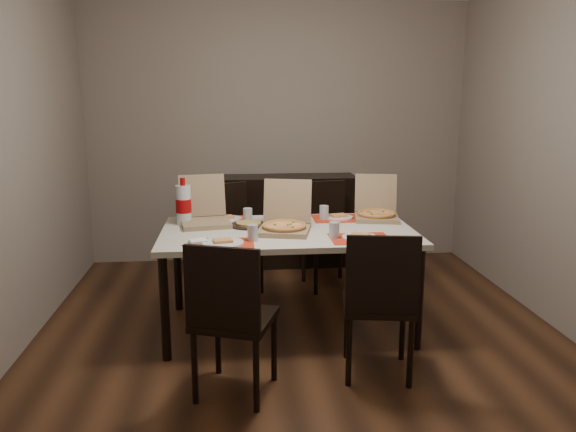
% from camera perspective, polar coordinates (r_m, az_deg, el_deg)
% --- Properties ---
extents(ground, '(3.80, 4.00, 0.02)m').
position_cam_1_polar(ground, '(4.10, 1.33, -12.40)').
color(ground, '#482916').
rests_on(ground, ground).
extents(room_walls, '(3.84, 4.02, 2.62)m').
position_cam_1_polar(room_walls, '(4.15, 0.72, 12.75)').
color(room_walls, gray).
rests_on(room_walls, ground).
extents(sideboard, '(1.50, 0.40, 0.90)m').
position_cam_1_polar(sideboard, '(5.63, -0.82, -0.48)').
color(sideboard, black).
rests_on(sideboard, ground).
extents(dining_table, '(1.80, 1.00, 0.75)m').
position_cam_1_polar(dining_table, '(4.04, 0.00, -2.31)').
color(dining_table, beige).
rests_on(dining_table, ground).
extents(chair_near_left, '(0.54, 0.54, 0.93)m').
position_cam_1_polar(chair_near_left, '(3.18, -5.88, -9.86)').
color(chair_near_left, black).
rests_on(chair_near_left, ground).
extents(chair_near_right, '(0.48, 0.48, 0.93)m').
position_cam_1_polar(chair_near_right, '(3.42, 9.30, -8.30)').
color(chair_near_right, black).
rests_on(chair_near_right, ground).
extents(chair_far_left, '(0.55, 0.55, 0.93)m').
position_cam_1_polar(chair_far_left, '(4.95, -5.90, -1.65)').
color(chair_far_left, black).
rests_on(chair_far_left, ground).
extents(chair_far_right, '(0.49, 0.49, 0.93)m').
position_cam_1_polar(chair_far_right, '(5.05, 3.93, -1.33)').
color(chair_far_right, black).
rests_on(chair_far_right, ground).
extents(setting_near_left, '(0.50, 0.30, 0.11)m').
position_cam_1_polar(setting_near_left, '(3.68, -6.17, -2.48)').
color(setting_near_left, red).
rests_on(setting_near_left, dining_table).
extents(setting_near_right, '(0.48, 0.30, 0.11)m').
position_cam_1_polar(setting_near_right, '(3.80, 6.61, -1.97)').
color(setting_near_right, red).
rests_on(setting_near_right, dining_table).
extents(setting_far_left, '(0.49, 0.30, 0.11)m').
position_cam_1_polar(setting_far_left, '(4.32, -6.08, -0.22)').
color(setting_far_left, red).
rests_on(setting_far_left, dining_table).
extents(setting_far_right, '(0.50, 0.30, 0.11)m').
position_cam_1_polar(setting_far_right, '(4.37, 4.73, 0.00)').
color(setting_far_right, red).
rests_on(setting_far_right, dining_table).
extents(napkin_loose, '(0.14, 0.14, 0.02)m').
position_cam_1_polar(napkin_loose, '(4.04, 0.54, -1.19)').
color(napkin_loose, white).
rests_on(napkin_loose, dining_table).
extents(pizza_box_center, '(0.43, 0.45, 0.35)m').
position_cam_1_polar(pizza_box_center, '(3.96, -0.32, -0.80)').
color(pizza_box_center, '#8A7150').
rests_on(pizza_box_center, dining_table).
extents(pizza_box_right, '(0.39, 0.42, 0.33)m').
position_cam_1_polar(pizza_box_right, '(4.41, 8.95, 0.42)').
color(pizza_box_right, '#8A7150').
rests_on(pizza_box_right, dining_table).
extents(pizza_box_left, '(0.41, 0.44, 0.35)m').
position_cam_1_polar(pizza_box_left, '(4.23, -8.46, -0.01)').
color(pizza_box_left, '#8A7150').
rests_on(pizza_box_left, dining_table).
extents(faina_plate, '(0.27, 0.27, 0.03)m').
position_cam_1_polar(faina_plate, '(4.13, -4.01, -0.87)').
color(faina_plate, black).
rests_on(faina_plate, dining_table).
extents(dip_bowl, '(0.15, 0.15, 0.03)m').
position_cam_1_polar(dip_bowl, '(4.26, 0.20, -0.41)').
color(dip_bowl, white).
rests_on(dip_bowl, dining_table).
extents(soda_bottle, '(0.12, 0.12, 0.35)m').
position_cam_1_polar(soda_bottle, '(4.23, -10.56, 1.14)').
color(soda_bottle, silver).
rests_on(soda_bottle, dining_table).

